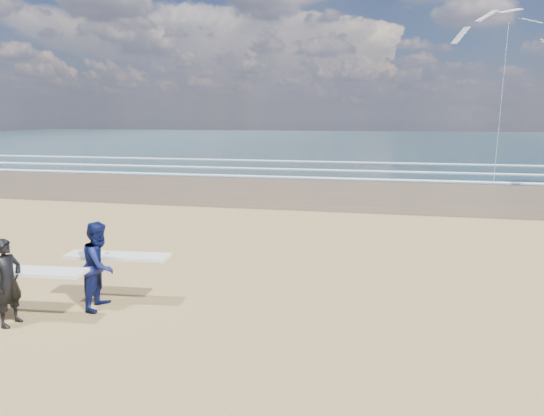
# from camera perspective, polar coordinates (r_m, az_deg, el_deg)

# --- Properties ---
(ocean) EXTENTS (220.00, 100.00, 0.02)m
(ocean) POSITION_cam_1_polar(r_m,az_deg,el_deg) (81.03, 22.21, 7.23)
(ocean) COLOR #1A3239
(ocean) RESTS_ON ground
(surfer_near) EXTENTS (2.24, 1.03, 1.69)m
(surfer_near) POSITION_cam_1_polar(r_m,az_deg,el_deg) (10.46, -28.32, -7.50)
(surfer_near) COLOR black
(surfer_near) RESTS_ON ground
(surfer_far) EXTENTS (2.24, 1.17, 1.81)m
(surfer_far) POSITION_cam_1_polar(r_m,az_deg,el_deg) (10.62, -19.44, -6.26)
(surfer_far) COLOR #0C1345
(surfer_far) RESTS_ON ground
(kite_1) EXTENTS (6.29, 4.79, 11.64)m
(kite_1) POSITION_cam_1_polar(r_m,az_deg,el_deg) (34.12, 25.64, 14.29)
(kite_1) COLOR slate
(kite_1) RESTS_ON ground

